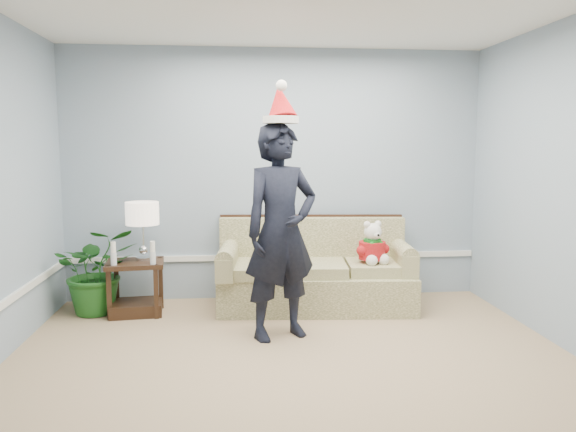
# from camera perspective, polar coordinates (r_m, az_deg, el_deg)

# --- Properties ---
(room_shell) EXTENTS (4.54, 5.04, 2.74)m
(room_shell) POSITION_cam_1_polar(r_m,az_deg,el_deg) (3.62, 1.58, 2.13)
(room_shell) COLOR tan
(room_shell) RESTS_ON ground
(wainscot_trim) EXTENTS (4.49, 4.99, 0.06)m
(wainscot_trim) POSITION_cam_1_polar(r_m,az_deg,el_deg) (4.96, -13.93, -7.26)
(wainscot_trim) COLOR white
(wainscot_trim) RESTS_ON room_shell
(sofa) EXTENTS (2.04, 1.00, 0.92)m
(sofa) POSITION_cam_1_polar(r_m,az_deg,el_deg) (5.88, 2.77, -6.03)
(sofa) COLOR brown
(sofa) RESTS_ON room_shell
(side_table) EXTENTS (0.59, 0.52, 0.53)m
(side_table) POSITION_cam_1_polar(r_m,az_deg,el_deg) (5.83, -15.18, -7.60)
(side_table) COLOR #332012
(side_table) RESTS_ON room_shell
(table_lamp) EXTENTS (0.33, 0.33, 0.58)m
(table_lamp) POSITION_cam_1_polar(r_m,az_deg,el_deg) (5.73, -14.58, 0.01)
(table_lamp) COLOR silver
(table_lamp) RESTS_ON side_table
(candle_pair) EXTENTS (0.42, 0.06, 0.23)m
(candle_pair) POSITION_cam_1_polar(r_m,az_deg,el_deg) (5.58, -15.46, -3.74)
(candle_pair) COLOR silver
(candle_pair) RESTS_ON side_table
(houseplant) EXTENTS (0.96, 0.89, 0.87)m
(houseplant) POSITION_cam_1_polar(r_m,az_deg,el_deg) (5.92, -18.85, -5.25)
(houseplant) COLOR #1B551A
(houseplant) RESTS_ON room_shell
(man) EXTENTS (0.80, 0.68, 1.86)m
(man) POSITION_cam_1_polar(r_m,az_deg,el_deg) (4.82, -0.73, -1.62)
(man) COLOR black
(man) RESTS_ON room_shell
(santa_hat) EXTENTS (0.39, 0.42, 0.36)m
(santa_hat) POSITION_cam_1_polar(r_m,az_deg,el_deg) (4.80, -0.77, 11.21)
(santa_hat) COLOR white
(santa_hat) RESTS_ON man
(teddy_bear) EXTENTS (0.33, 0.34, 0.44)m
(teddy_bear) POSITION_cam_1_polar(r_m,az_deg,el_deg) (5.74, 8.56, -3.21)
(teddy_bear) COLOR white
(teddy_bear) RESTS_ON sofa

